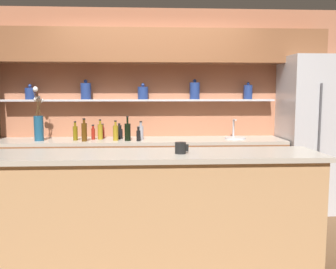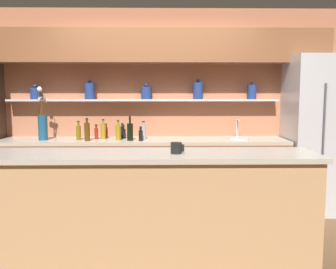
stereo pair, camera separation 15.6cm
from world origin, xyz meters
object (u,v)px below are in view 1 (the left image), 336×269
at_px(flower_vase, 39,123).
at_px(bottle_oil_3, 116,133).
at_px(bottle_wine_11, 128,132).
at_px(bottle_sauce_0, 103,132).
at_px(bottle_sauce_6, 120,133).
at_px(coffee_mug, 181,148).
at_px(bottle_spirit_9, 84,132).
at_px(bottle_spirit_2, 141,132).
at_px(bottle_oil_10, 100,131).
at_px(refrigerator, 319,134).
at_px(bottle_sauce_4, 93,133).
at_px(bottle_oil_8, 75,133).
at_px(sink_fixture, 235,137).
at_px(bottle_sauce_1, 138,135).
at_px(bottle_sauce_5, 116,134).
at_px(bottle_sauce_7, 119,132).

height_order(flower_vase, bottle_oil_3, flower_vase).
bearing_deg(bottle_wine_11, bottle_sauce_0, 142.83).
xyz_separation_m(bottle_sauce_6, coffee_mug, (0.61, -1.79, 0.08)).
bearing_deg(bottle_spirit_9, bottle_spirit_2, 11.75).
xyz_separation_m(bottle_sauce_0, bottle_oil_10, (-0.02, -0.10, 0.02)).
bearing_deg(bottle_sauce_6, bottle_spirit_2, -18.27).
bearing_deg(flower_vase, refrigerator, 0.26).
xyz_separation_m(bottle_sauce_4, bottle_wine_11, (0.44, -0.15, 0.03)).
bearing_deg(bottle_oil_8, sink_fixture, 1.90).
distance_m(bottle_sauce_1, bottle_sauce_5, 0.32).
xyz_separation_m(bottle_sauce_0, bottle_sauce_6, (0.23, -0.05, -0.01)).
bearing_deg(bottle_sauce_0, bottle_sauce_5, -39.52).
bearing_deg(bottle_sauce_7, bottle_sauce_1, -51.83).
xyz_separation_m(bottle_sauce_1, bottle_oil_8, (-0.78, 0.11, 0.02)).
relative_size(bottle_sauce_6, bottle_sauce_7, 0.91).
height_order(bottle_spirit_9, bottle_wine_11, bottle_wine_11).
height_order(bottle_spirit_2, bottle_oil_8, bottle_oil_8).
height_order(sink_fixture, bottle_sauce_1, sink_fixture).
height_order(bottle_spirit_9, coffee_mug, bottle_spirit_9).
bearing_deg(bottle_wine_11, sink_fixture, 5.68).
bearing_deg(bottle_sauce_6, bottle_sauce_7, 103.90).
distance_m(refrigerator, bottle_sauce_4, 2.88).
xyz_separation_m(bottle_spirit_9, bottle_wine_11, (0.52, 0.03, -0.01)).
distance_m(flower_vase, coffee_mug, 2.30).
xyz_separation_m(bottle_spirit_2, bottle_oil_8, (-0.81, -0.05, 0.00)).
distance_m(bottle_sauce_6, bottle_oil_10, 0.26).
distance_m(sink_fixture, bottle_spirit_9, 1.90).
distance_m(bottle_spirit_2, bottle_sauce_7, 0.33).
bearing_deg(bottle_oil_8, bottle_sauce_0, 30.42).
xyz_separation_m(flower_vase, bottle_sauce_5, (0.93, 0.03, -0.15)).
relative_size(sink_fixture, bottle_oil_8, 1.13).
relative_size(bottle_sauce_4, bottle_sauce_6, 1.07).
distance_m(bottle_sauce_7, coffee_mug, 1.97).
relative_size(bottle_sauce_5, bottle_wine_11, 0.56).
bearing_deg(bottle_sauce_1, refrigerator, 3.12).
bearing_deg(bottle_sauce_1, bottle_oil_10, 158.31).
xyz_separation_m(bottle_sauce_7, bottle_oil_10, (-0.23, -0.13, 0.02)).
height_order(bottle_oil_3, bottle_sauce_6, bottle_oil_3).
bearing_deg(bottle_oil_3, coffee_mug, -67.92).
height_order(bottle_sauce_6, bottle_sauce_7, bottle_sauce_7).
bearing_deg(bottle_spirit_9, sink_fixture, 4.92).
xyz_separation_m(refrigerator, bottle_sauce_4, (-2.88, 0.06, 0.02)).
relative_size(flower_vase, bottle_sauce_7, 3.46).
bearing_deg(bottle_sauce_7, bottle_oil_3, -95.65).
relative_size(refrigerator, bottle_sauce_1, 11.11).
bearing_deg(bottle_sauce_0, flower_vase, -166.40).
bearing_deg(bottle_oil_10, bottle_sauce_6, 11.12).
relative_size(flower_vase, bottle_sauce_1, 3.76).
bearing_deg(bottle_sauce_1, sink_fixture, 8.09).
height_order(flower_vase, bottle_spirit_2, flower_vase).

